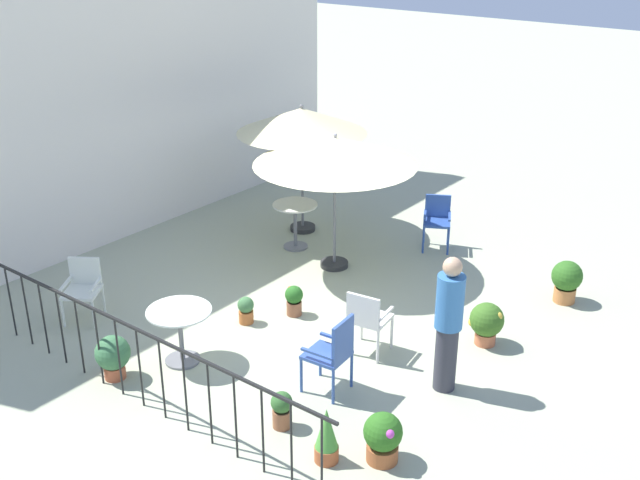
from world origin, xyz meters
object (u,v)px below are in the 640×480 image
object	(u,v)px
potted_plant_1	(567,280)
patio_chair_2	(333,351)
patio_umbrella_1	(302,121)
cafe_table_1	(180,326)
patio_chair_0	(437,218)
patio_umbrella_0	(335,152)
potted_plant_5	(113,355)
potted_plant_3	(294,299)
potted_plant_7	(282,409)
potted_plant_6	(486,322)
standing_person	(448,323)
potted_plant_0	(383,437)
potted_plant_4	(246,309)
cafe_table_0	(295,217)
patio_chair_3	(367,317)
patio_chair_1	(83,285)
potted_plant_2	(327,436)

from	to	relation	value
potted_plant_1	patio_chair_2	bearing A→B (deg)	161.41
patio_umbrella_1	cafe_table_1	bearing A→B (deg)	-160.66
patio_chair_0	patio_chair_2	world-z (taller)	patio_chair_2
patio_umbrella_0	patio_umbrella_1	xyz separation A→B (m)	(0.86, 1.33, 0.07)
patio_chair_2	potted_plant_5	bearing A→B (deg)	121.44
potted_plant_1	potted_plant_5	world-z (taller)	potted_plant_1
potted_plant_3	potted_plant_7	bearing A→B (deg)	-143.45
patio_umbrella_0	potted_plant_6	xyz separation A→B (m)	(-0.68, -2.94, -1.56)
patio_umbrella_1	standing_person	world-z (taller)	patio_umbrella_1
potted_plant_0	potted_plant_6	xyz separation A→B (m)	(2.72, 0.21, 0.03)
potted_plant_3	potted_plant_0	bearing A→B (deg)	-124.23
potted_plant_4	patio_chair_2	bearing A→B (deg)	-106.86
cafe_table_0	standing_person	bearing A→B (deg)	-117.65
patio_umbrella_0	patio_chair_2	distance (m)	3.66
potted_plant_0	potted_plant_3	bearing A→B (deg)	55.77
potted_plant_4	potted_plant_5	xyz separation A→B (m)	(-1.95, 0.33, 0.11)
potted_plant_7	potted_plant_5	bearing A→B (deg)	102.97
potted_plant_3	potted_plant_5	bearing A→B (deg)	164.43
patio_chair_3	potted_plant_0	distance (m)	2.06
cafe_table_1	standing_person	xyz separation A→B (m)	(1.49, -2.86, 0.37)
potted_plant_5	potted_plant_6	distance (m)	4.67
patio_chair_0	potted_plant_5	xyz separation A→B (m)	(-5.75, 1.10, -0.21)
patio_chair_2	patio_chair_3	distance (m)	0.94
cafe_table_1	potted_plant_0	distance (m)	3.01
patio_chair_1	patio_chair_3	world-z (taller)	patio_chair_3
patio_umbrella_0	standing_person	xyz separation A→B (m)	(-1.88, -3.01, -1.01)
patio_umbrella_0	potted_plant_0	world-z (taller)	patio_umbrella_0
potted_plant_2	potted_plant_6	bearing A→B (deg)	-4.43
potted_plant_3	potted_plant_6	bearing A→B (deg)	-69.61
cafe_table_1	potted_plant_7	size ratio (longest dim) A/B	1.84
patio_chair_3	potted_plant_2	size ratio (longest dim) A/B	1.40
patio_umbrella_0	standing_person	distance (m)	3.69
potted_plant_2	cafe_table_0	bearing A→B (deg)	42.76
potted_plant_0	potted_plant_1	world-z (taller)	potted_plant_1
cafe_table_0	potted_plant_3	size ratio (longest dim) A/B	1.77
patio_chair_1	patio_chair_3	size ratio (longest dim) A/B	0.96
patio_chair_1	potted_plant_5	distance (m)	1.69
potted_plant_1	cafe_table_0	bearing A→B (deg)	101.65
potted_plant_3	standing_person	distance (m)	2.62
cafe_table_1	potted_plant_5	size ratio (longest dim) A/B	1.43
patio_chair_1	potted_plant_1	xyz separation A→B (m)	(4.48, -5.05, -0.14)
patio_chair_0	potted_plant_0	bearing A→B (deg)	-155.78
patio_chair_1	potted_plant_5	bearing A→B (deg)	-115.31
potted_plant_0	patio_chair_0	bearing A→B (deg)	24.22
potted_plant_0	potted_plant_5	size ratio (longest dim) A/B	0.99
cafe_table_1	patio_chair_3	bearing A→B (deg)	-47.95
potted_plant_1	potted_plant_6	distance (m)	1.80
patio_umbrella_1	potted_plant_4	distance (m)	3.78
cafe_table_1	patio_chair_0	world-z (taller)	patio_chair_0
patio_umbrella_0	potted_plant_3	bearing A→B (deg)	-162.91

